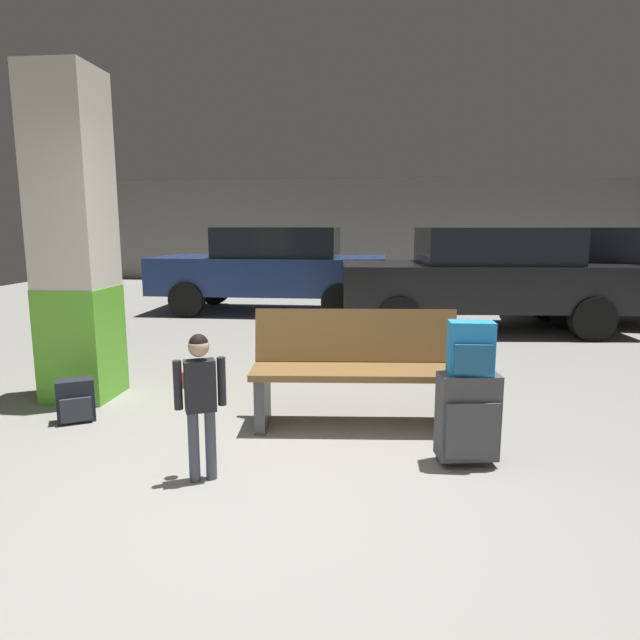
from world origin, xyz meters
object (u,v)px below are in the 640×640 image
object	(u,v)px
structural_pillar	(74,241)
backpack_dark_floor	(76,401)
child	(200,392)
backpack_bright	(471,349)
parked_car_far	(273,267)
bench	(356,369)
parked_car_near	(484,276)
suitcase	(468,417)

from	to	relation	value
structural_pillar	backpack_dark_floor	bearing A→B (deg)	-66.71
structural_pillar	child	bearing A→B (deg)	-43.70
backpack_bright	child	distance (m)	1.70
structural_pillar	parked_car_far	size ratio (longest dim) A/B	0.69
bench	parked_car_near	distance (m)	4.57
structural_pillar	backpack_dark_floor	size ratio (longest dim) A/B	8.36
structural_pillar	bench	size ratio (longest dim) A/B	1.74
bench	child	world-z (taller)	child
suitcase	parked_car_far	bearing A→B (deg)	111.36
suitcase	child	xyz separation A→B (m)	(-1.64, -0.40, 0.24)
child	parked_car_far	bearing A→B (deg)	97.03
bench	backpack_dark_floor	bearing A→B (deg)	-175.53
structural_pillar	bench	world-z (taller)	structural_pillar
backpack_bright	child	size ratio (longest dim) A/B	0.37
backpack_bright	suitcase	bearing A→B (deg)	29.86
bench	suitcase	size ratio (longest dim) A/B	2.71
child	structural_pillar	bearing A→B (deg)	136.30
child	backpack_dark_floor	xyz separation A→B (m)	(-1.32, 0.89, -0.39)
backpack_dark_floor	suitcase	bearing A→B (deg)	-9.48
backpack_bright	child	world-z (taller)	backpack_bright
bench	backpack_bright	xyz separation A→B (m)	(0.75, -0.67, 0.33)
structural_pillar	parked_car_near	bearing A→B (deg)	41.80
backpack_dark_floor	parked_car_far	xyz separation A→B (m)	(0.49, 5.82, 0.64)
parked_car_near	suitcase	bearing A→B (deg)	-101.37
parked_car_near	child	bearing A→B (deg)	-116.40
child	parked_car_far	xyz separation A→B (m)	(-0.83, 6.71, 0.25)
parked_car_near	backpack_bright	bearing A→B (deg)	-101.38
suitcase	backpack_dark_floor	xyz separation A→B (m)	(-2.96, 0.49, -0.15)
backpack_bright	child	xyz separation A→B (m)	(-1.64, -0.40, -0.21)
structural_pillar	backpack_bright	size ratio (longest dim) A/B	8.36
suitcase	parked_car_near	size ratio (longest dim) A/B	0.14
structural_pillar	child	distance (m)	2.35
backpack_dark_floor	structural_pillar	bearing A→B (deg)	113.29
suitcase	parked_car_far	size ratio (longest dim) A/B	0.15
backpack_dark_floor	parked_car_near	size ratio (longest dim) A/B	0.08
bench	parked_car_far	size ratio (longest dim) A/B	0.40
bench	suitcase	world-z (taller)	bench
backpack_dark_floor	bench	bearing A→B (deg)	4.47
parked_car_near	parked_car_far	bearing A→B (deg)	157.46
backpack_dark_floor	backpack_bright	bearing A→B (deg)	-9.49
bench	backpack_dark_floor	xyz separation A→B (m)	(-2.21, -0.17, -0.28)
structural_pillar	parked_car_far	xyz separation A→B (m)	(0.76, 5.20, -0.60)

